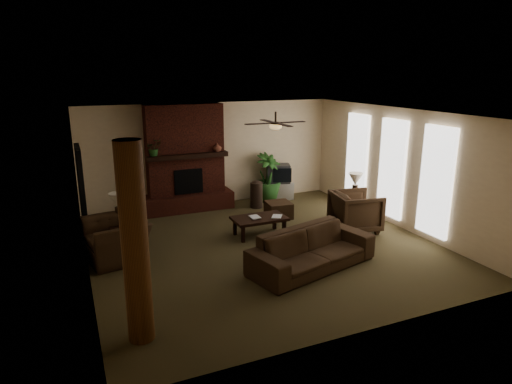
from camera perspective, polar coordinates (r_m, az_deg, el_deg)
name	(u,v)px	position (r m, az deg, el deg)	size (l,w,h in m)	color
room_shell	(264,183)	(9.13, 0.99, 1.21)	(7.00, 7.00, 7.00)	#4F4327
fireplace	(186,167)	(11.91, -8.96, 3.15)	(2.40, 0.70, 2.80)	#562117
windows	(392,169)	(11.14, 16.97, 2.85)	(0.08, 3.65, 2.35)	white
log_column	(135,245)	(6.13, -15.23, -6.55)	(0.36, 0.36, 2.80)	brown
doorway	(82,195)	(10.20, -21.34, -0.38)	(0.10, 1.00, 2.10)	black
ceiling_fan	(276,125)	(9.36, 2.52, 8.58)	(1.35, 1.35, 0.37)	black
sofa	(312,243)	(8.48, 7.21, -6.50)	(2.53, 0.74, 0.99)	#3D2A1A
armchair_left	(116,233)	(9.21, -17.49, -4.99)	(1.24, 0.81, 1.09)	#3D2A1A
armchair_right	(356,210)	(10.57, 12.64, -2.21)	(0.99, 0.93, 1.02)	#3D2A1A
coffee_table	(259,220)	(10.06, 0.44, -3.55)	(1.20, 0.70, 0.43)	black
ottoman	(279,210)	(11.35, 2.90, -2.28)	(0.60, 0.60, 0.40)	#3D2A1A
tv_stand	(277,191)	(12.95, 2.71, 0.19)	(0.85, 0.50, 0.50)	silver
tv	(278,173)	(12.83, 2.87, 2.39)	(0.78, 0.71, 0.52)	#323235
floor_vase	(256,192)	(12.09, 0.06, -0.01)	(0.34, 0.34, 0.77)	#31231B
floor_plant	(268,188)	(12.72, 1.49, 0.55)	(0.77, 1.37, 0.77)	#2B5B24
side_table_left	(121,236)	(9.81, -16.91, -5.36)	(0.50, 0.50, 0.55)	black
lamp_left	(118,202)	(9.59, -17.26, -1.28)	(0.42, 0.42, 0.65)	black
side_table_right	(354,209)	(11.44, 12.45, -2.09)	(0.50, 0.50, 0.55)	black
lamp_right	(355,181)	(11.20, 12.61, 1.38)	(0.43, 0.43, 0.65)	black
mantel_plant	(154,149)	(11.41, -12.93, 5.33)	(0.38, 0.42, 0.33)	#2B5B24
mantel_vase	(217,147)	(11.78, -4.96, 5.70)	(0.22, 0.23, 0.22)	brown
book_a	(250,212)	(9.93, -0.74, -2.59)	(0.22, 0.03, 0.29)	#999999
book_b	(272,211)	(10.04, 2.09, -2.39)	(0.21, 0.02, 0.29)	#999999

